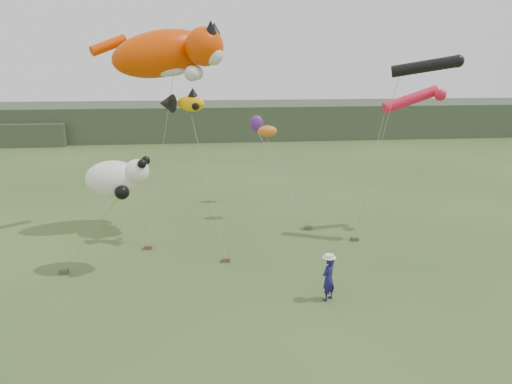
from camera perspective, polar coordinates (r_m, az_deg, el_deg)
The scene contains 9 objects.
ground at distance 20.06m, azimuth 3.01°, elevation -11.71°, with size 120.00×120.00×0.00m, color #385123.
headland at distance 62.80m, azimuth -6.74°, elevation 8.08°, with size 90.00×13.00×4.00m.
festival_attendant at distance 19.52m, azimuth 8.28°, elevation -9.76°, with size 0.65×0.42×1.77m, color navy.
sandbag_anchors at distance 24.60m, azimuth -3.33°, elevation -6.37°, with size 14.20×4.82×0.19m.
cat_kite at distance 26.69m, azimuth -9.66°, elevation 15.41°, with size 6.90×3.90×3.19m.
fish_kite at distance 24.51m, azimuth -8.46°, elevation 10.04°, with size 2.46×1.63×1.19m.
tube_kites at distance 27.07m, azimuth 18.59°, elevation 11.84°, with size 3.33×2.84×2.95m.
panda_kite at distance 21.97m, azimuth -15.59°, elevation 1.55°, with size 2.75×1.78×1.71m.
misc_kites at distance 30.26m, azimuth 0.63°, elevation 7.43°, with size 1.16×4.23×1.04m.
Camera 1 is at (-3.13, -17.72, 8.86)m, focal length 35.00 mm.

